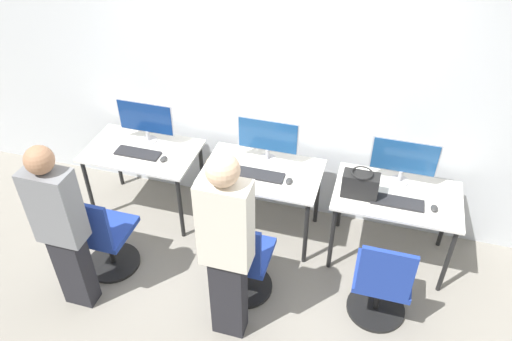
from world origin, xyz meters
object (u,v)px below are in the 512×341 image
object	(u,v)px
monitor_center	(268,138)
office_chair_right	(381,285)
office_chair_left	(104,239)
monitor_right	(404,159)
handbag	(360,185)
person_center	(226,245)
mouse_right	(434,208)
mouse_center	(289,181)
keyboard_left	(138,153)
keyboard_right	(397,202)
mouse_left	(164,159)
keyboard_center	(260,175)
office_chair_center	(242,263)
person_left	(61,226)
monitor_left	(146,120)

from	to	relation	value
monitor_center	office_chair_right	world-z (taller)	monitor_center
office_chair_left	monitor_right	bearing A→B (deg)	23.61
monitor_right	handbag	bearing A→B (deg)	-137.80
person_center	handbag	bearing A→B (deg)	52.04
office_chair_left	mouse_right	bearing A→B (deg)	15.43
mouse_center	monitor_center	bearing A→B (deg)	134.19
keyboard_left	mouse_center	xyz separation A→B (m)	(1.46, -0.02, 0.01)
monitor_center	keyboard_right	xyz separation A→B (m)	(1.19, -0.29, -0.23)
mouse_center	mouse_right	bearing A→B (deg)	-0.86
mouse_left	keyboard_center	xyz separation A→B (m)	(0.91, 0.03, -0.01)
keyboard_left	monitor_right	size ratio (longest dim) A/B	0.76
office_chair_left	keyboard_left	bearing A→B (deg)	90.44
keyboard_left	office_chair_center	size ratio (longest dim) A/B	0.48
person_left	office_chair_center	size ratio (longest dim) A/B	1.75
person_center	office_chair_center	bearing A→B (deg)	91.26
keyboard_right	keyboard_center	bearing A→B (deg)	178.23
monitor_left	mouse_left	xyz separation A→B (m)	(0.28, -0.26, -0.22)
handbag	monitor_right	bearing A→B (deg)	42.20
office_chair_center	mouse_center	bearing A→B (deg)	72.15
keyboard_center	monitor_center	bearing A→B (deg)	90.00
monitor_center	keyboard_center	distance (m)	0.34
monitor_center	keyboard_right	world-z (taller)	monitor_center
person_center	monitor_right	distance (m)	1.75
monitor_center	office_chair_right	distance (m)	1.58
keyboard_center	handbag	size ratio (longest dim) A/B	1.43
monitor_right	office_chair_right	bearing A→B (deg)	-91.53
office_chair_right	monitor_left	bearing A→B (deg)	160.03
person_left	monitor_right	world-z (taller)	person_left
keyboard_center	keyboard_right	size ratio (longest dim) A/B	1.00
mouse_right	monitor_right	bearing A→B (deg)	134.21
person_center	monitor_right	xyz separation A→B (m)	(1.13, 1.33, 0.04)
office_chair_center	handbag	size ratio (longest dim) A/B	2.97
person_left	office_chair_center	world-z (taller)	person_left
mouse_right	office_chair_center	bearing A→B (deg)	-155.17
keyboard_left	office_chair_right	size ratio (longest dim) A/B	0.48
office_chair_center	person_center	xyz separation A→B (m)	(0.01, -0.37, 0.58)
office_chair_center	person_left	bearing A→B (deg)	-161.14
mouse_left	monitor_center	xyz separation A→B (m)	(0.91, 0.28, 0.22)
keyboard_center	office_chair_right	world-z (taller)	office_chair_right
monitor_center	office_chair_right	xyz separation A→B (m)	(1.17, -0.88, -0.61)
monitor_right	keyboard_right	distance (m)	0.38
monitor_center	monitor_right	world-z (taller)	same
office_chair_left	office_chair_right	world-z (taller)	same
mouse_left	monitor_center	size ratio (longest dim) A/B	0.16
monitor_center	office_chair_center	size ratio (longest dim) A/B	0.63
keyboard_center	person_center	size ratio (longest dim) A/B	0.25
person_left	keyboard_right	xyz separation A→B (m)	(2.43, 1.11, -0.10)
keyboard_center	handbag	distance (m)	0.88
monitor_right	mouse_right	distance (m)	0.48
mouse_center	keyboard_right	size ratio (longest dim) A/B	0.21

